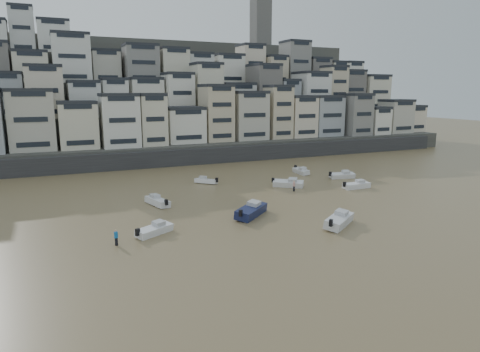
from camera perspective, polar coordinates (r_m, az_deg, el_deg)
name	(u,v)px	position (r m, az deg, el deg)	size (l,w,h in m)	color
ground	(317,304)	(34.73, 10.21, -16.43)	(400.00, 400.00, 0.00)	olive
harbor_wall	(189,157)	(95.45, -6.83, 2.58)	(140.00, 3.00, 3.50)	#38383A
hillside	(164,101)	(134.08, -10.11, 9.80)	(141.04, 66.00, 50.00)	#4C4C47
boat_a	(339,219)	(53.30, 13.09, -5.56)	(6.48, 2.12, 1.77)	silver
boat_i	(301,170)	(85.10, 8.13, 0.77)	(5.16, 1.69, 1.41)	silver
boat_c	(251,209)	(55.87, 1.51, -4.42)	(6.89, 2.25, 1.88)	#161D45
boat_g	(342,175)	(81.96, 13.48, 0.17)	(5.15, 1.68, 1.40)	silver
boat_f	(157,200)	(62.30, -10.96, -3.15)	(5.49, 1.80, 1.50)	silver
boat_d	(357,184)	(74.20, 15.28, -1.05)	(5.29, 1.73, 1.44)	silver
boat_h	(206,180)	(75.68, -4.56, -0.54)	(4.43, 1.45, 1.21)	silver
boat_e	(288,183)	(72.96, 6.44, -0.90)	(5.56, 1.82, 1.52)	silver
boat_j	(154,229)	(49.88, -11.35, -6.88)	(5.06, 1.66, 1.38)	white
person_blue	(116,237)	(47.39, -16.19, -7.86)	(0.44, 0.44, 1.74)	#1868B7
person_pink	(294,186)	(70.06, 7.21, -1.33)	(0.44, 0.44, 1.74)	tan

